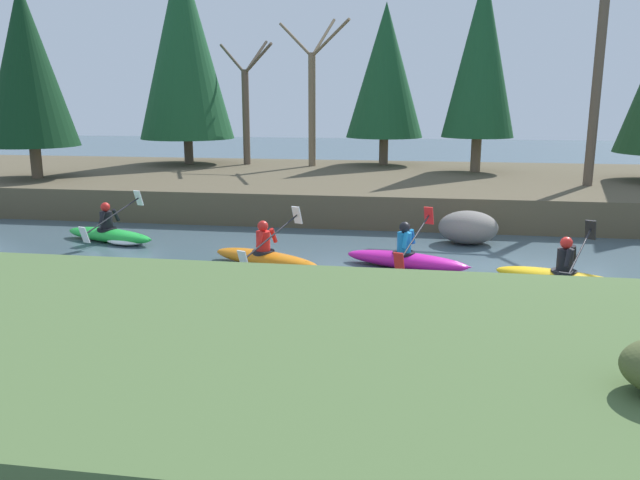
# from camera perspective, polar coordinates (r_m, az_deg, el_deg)

# --- Properties ---
(ground_plane) EXTENTS (90.00, 90.00, 0.00)m
(ground_plane) POSITION_cam_1_polar(r_m,az_deg,el_deg) (13.53, 16.46, -2.90)
(ground_plane) COLOR #425660
(riverbank_near) EXTENTS (44.00, 6.03, 0.86)m
(riverbank_near) POSITION_cam_1_polar(r_m,az_deg,el_deg) (7.68, 22.43, -12.11)
(riverbank_near) COLOR #4C6638
(riverbank_near) RESTS_ON ground
(riverbank_far) EXTENTS (44.00, 10.25, 0.94)m
(riverbank_far) POSITION_cam_1_polar(r_m,az_deg,el_deg) (22.18, 13.68, 4.47)
(riverbank_far) COLOR brown
(riverbank_far) RESTS_ON ground
(conifer_tree_far_left) EXTENTS (2.94, 2.94, 6.26)m
(conifer_tree_far_left) POSITION_cam_1_polar(r_m,az_deg,el_deg) (22.94, -25.25, 14.25)
(conifer_tree_far_left) COLOR brown
(conifer_tree_far_left) RESTS_ON riverbank_far
(conifer_tree_left) EXTENTS (3.74, 3.74, 8.25)m
(conifer_tree_left) POSITION_cam_1_polar(r_m,az_deg,el_deg) (26.20, -12.35, 16.96)
(conifer_tree_left) COLOR brown
(conifer_tree_left) RESTS_ON riverbank_far
(conifer_tree_mid_left) EXTENTS (3.05, 3.05, 6.24)m
(conifer_tree_mid_left) POSITION_cam_1_polar(r_m,az_deg,el_deg) (25.42, 6.00, 15.11)
(conifer_tree_mid_left) COLOR brown
(conifer_tree_mid_left) RESTS_ON riverbank_far
(conifer_tree_centre) EXTENTS (2.55, 2.55, 7.00)m
(conifer_tree_centre) POSITION_cam_1_polar(r_m,az_deg,el_deg) (23.47, 14.53, 16.09)
(conifer_tree_centre) COLOR brown
(conifer_tree_centre) RESTS_ON riverbank_far
(bare_tree_upstream) EXTENTS (2.76, 2.73, 4.93)m
(bare_tree_upstream) POSITION_cam_1_polar(r_m,az_deg,el_deg) (25.60, -6.74, 12.10)
(bare_tree_upstream) COLOR brown
(bare_tree_upstream) RESTS_ON riverbank_far
(bare_tree_mid_upstream) EXTENTS (3.18, 3.14, 5.73)m
(bare_tree_mid_upstream) POSITION_cam_1_polar(r_m,az_deg,el_deg) (24.79, -0.66, 13.03)
(bare_tree_mid_upstream) COLOR #7A664C
(bare_tree_mid_upstream) RESTS_ON riverbank_far
(bare_tree_mid_downstream) EXTENTS (4.35, 4.30, 7.97)m
(bare_tree_mid_downstream) POSITION_cam_1_polar(r_m,az_deg,el_deg) (20.84, 24.21, 14.87)
(bare_tree_mid_downstream) COLOR brown
(bare_tree_mid_downstream) RESTS_ON riverbank_far
(kayaker_lead) EXTENTS (2.70, 1.95, 1.20)m
(kayaker_lead) POSITION_cam_1_polar(r_m,az_deg,el_deg) (12.74, 22.09, -3.36)
(kayaker_lead) COLOR yellow
(kayaker_lead) RESTS_ON ground
(kayaker_middle) EXTENTS (2.76, 2.02, 1.20)m
(kayaker_middle) POSITION_cam_1_polar(r_m,az_deg,el_deg) (13.40, 7.96, -1.66)
(kayaker_middle) COLOR #C61999
(kayaker_middle) RESTS_ON ground
(kayaker_trailing) EXTENTS (2.71, 1.97, 1.20)m
(kayaker_trailing) POSITION_cam_1_polar(r_m,az_deg,el_deg) (13.39, -4.62, -1.69)
(kayaker_trailing) COLOR orange
(kayaker_trailing) RESTS_ON ground
(kayaker_far_back) EXTENTS (2.76, 2.03, 1.20)m
(kayaker_far_back) POSITION_cam_1_polar(r_m,az_deg,el_deg) (16.55, -18.46, 0.48)
(kayaker_far_back) COLOR green
(kayaker_far_back) RESTS_ON ground
(boulder_midstream) EXTENTS (1.46, 1.14, 0.83)m
(boulder_midstream) POSITION_cam_1_polar(r_m,az_deg,el_deg) (15.94, 13.39, 1.13)
(boulder_midstream) COLOR slate
(boulder_midstream) RESTS_ON ground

